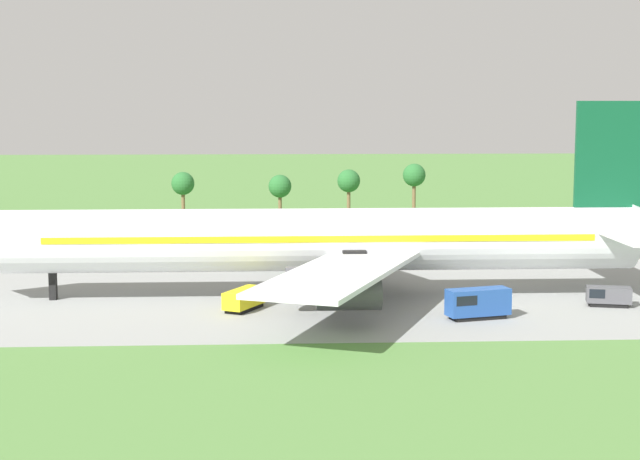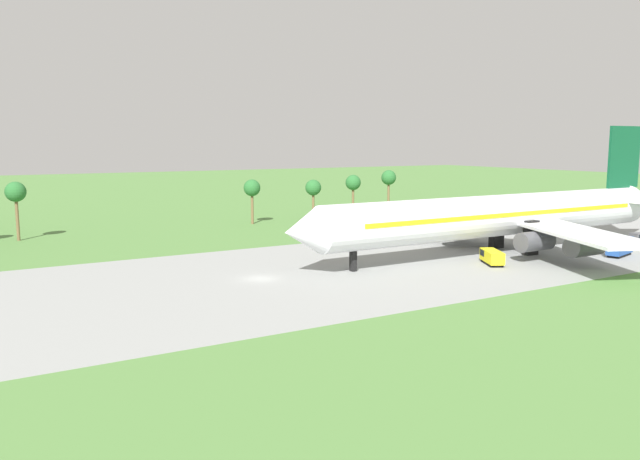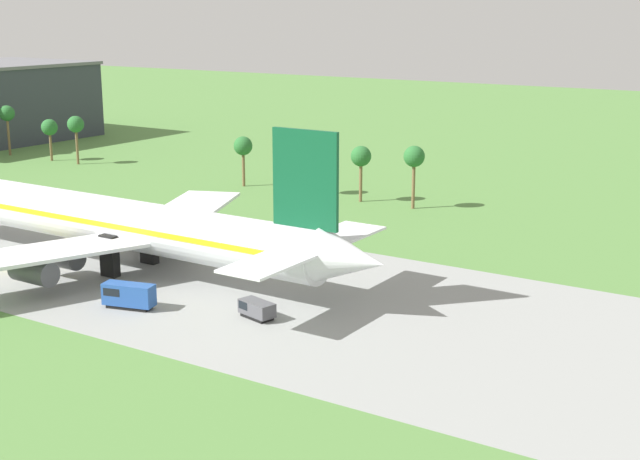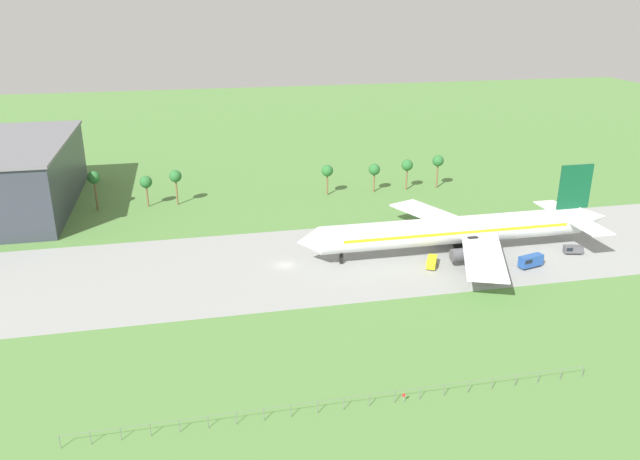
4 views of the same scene
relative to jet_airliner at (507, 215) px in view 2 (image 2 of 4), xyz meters
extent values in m
plane|color=#517F3D|center=(-42.18, 1.96, -5.99)|extent=(600.00, 600.00, 0.00)
cube|color=gray|center=(-42.18, 1.96, -5.98)|extent=(320.00, 44.00, 0.02)
cylinder|color=white|center=(-1.76, 0.00, 0.06)|extent=(65.39, 6.48, 6.48)
cone|color=white|center=(-37.05, 0.00, 0.06)|extent=(5.18, 6.35, 6.35)
cube|color=yellow|center=(-1.76, 0.00, 0.54)|extent=(55.58, 6.61, 0.65)
cube|color=#0F4C2D|center=(28.99, 0.00, 8.80)|extent=(8.42, 0.50, 11.01)
cube|color=white|center=(29.32, 0.00, 1.03)|extent=(5.83, 25.92, 0.30)
cube|color=white|center=(-0.62, -13.52, -1.08)|extent=(17.94, 28.23, 0.44)
cube|color=white|center=(-0.62, 13.52, -1.08)|extent=(17.94, 28.23, 0.44)
cylinder|color=#4C4C51|center=(-2.54, -7.78, -2.94)|extent=(5.83, 2.92, 2.92)
cylinder|color=#4C4C51|center=(0.08, -14.25, -2.94)|extent=(5.83, 2.92, 2.92)
cylinder|color=#4C4C51|center=(-2.54, 7.78, -2.94)|extent=(5.83, 2.92, 2.92)
cylinder|color=#4C4C51|center=(0.08, 14.25, -2.94)|extent=(5.83, 2.92, 2.92)
cube|color=black|center=(-29.22, 0.00, -3.29)|extent=(0.70, 0.90, 5.40)
cube|color=black|center=(1.51, -3.56, -3.29)|extent=(2.40, 1.20, 5.40)
cube|color=black|center=(1.51, 3.56, -3.29)|extent=(2.40, 1.20, 5.40)
cube|color=black|center=(25.51, -5.87, -4.59)|extent=(1.95, 2.34, 0.90)
cube|color=black|center=(-9.47, -6.22, -5.79)|extent=(3.71, 4.87, 0.40)
cube|color=yellow|center=(-9.47, -6.22, -4.77)|extent=(4.26, 5.68, 1.66)
cube|color=black|center=(-8.79, -4.91, -4.52)|extent=(2.68, 2.61, 0.90)
cube|color=black|center=(12.45, -11.31, -5.79)|extent=(5.37, 3.04, 0.40)
cube|color=#234C99|center=(12.45, -11.31, -4.36)|extent=(6.29, 3.46, 2.48)
cube|color=black|center=(10.86, -11.73, -3.98)|extent=(2.54, 2.51, 0.90)
cylinder|color=brown|center=(-5.37, 52.65, -2.65)|extent=(0.56, 0.56, 6.69)
sphere|color=#28662D|center=(-5.37, 52.65, 1.30)|extent=(3.60, 3.60, 3.60)
cylinder|color=brown|center=(15.75, 52.65, -1.81)|extent=(0.56, 0.56, 8.37)
sphere|color=#28662D|center=(15.75, 52.65, 2.97)|extent=(3.60, 3.60, 3.60)
cylinder|color=brown|center=(5.43, 52.65, -2.25)|extent=(0.56, 0.56, 7.49)
sphere|color=#28662D|center=(5.43, 52.65, 2.10)|extent=(3.60, 3.60, 3.60)
cylinder|color=brown|center=(-20.47, 52.65, -2.40)|extent=(0.56, 0.56, 7.18)
sphere|color=#28662D|center=(-20.47, 52.65, 1.79)|extent=(3.60, 3.60, 3.60)
cylinder|color=brown|center=(-66.10, 52.65, -1.92)|extent=(0.56, 0.56, 8.16)
sphere|color=#28662D|center=(-66.10, 52.65, 2.76)|extent=(3.60, 3.60, 3.60)
camera|label=1|loc=(-6.84, -100.20, 13.84)|focal=55.00mm
camera|label=2|loc=(-75.24, -69.58, 11.41)|focal=35.00mm
camera|label=3|loc=(82.73, -80.16, 27.08)|focal=50.00mm
camera|label=4|loc=(-62.24, -128.35, 52.03)|focal=35.00mm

